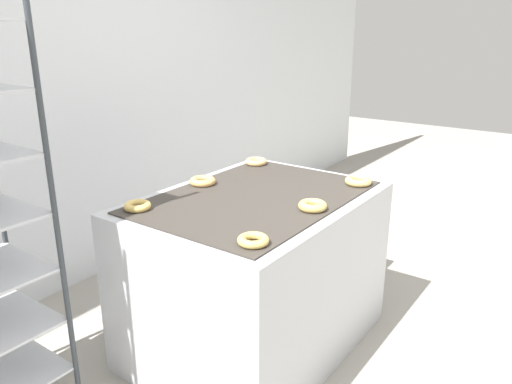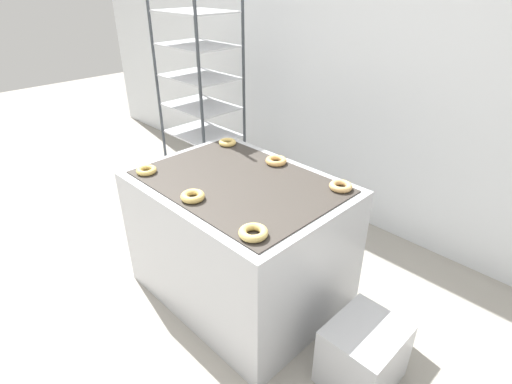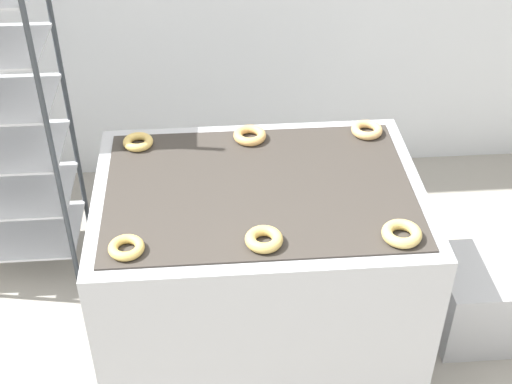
{
  "view_description": "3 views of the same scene",
  "coord_description": "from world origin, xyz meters",
  "px_view_note": "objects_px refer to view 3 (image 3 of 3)",
  "views": [
    {
      "loc": [
        -1.93,
        -0.66,
        1.66
      ],
      "look_at": [
        0.0,
        0.72,
        0.87
      ],
      "focal_mm": 35.0,
      "sensor_mm": 36.0,
      "label": 1
    },
    {
      "loc": [
        1.59,
        -0.7,
        1.95
      ],
      "look_at": [
        0.0,
        0.87,
        0.72
      ],
      "focal_mm": 28.0,
      "sensor_mm": 36.0,
      "label": 2
    },
    {
      "loc": [
        -0.18,
        -1.47,
        2.49
      ],
      "look_at": [
        0.0,
        0.87,
        0.72
      ],
      "focal_mm": 50.0,
      "sensor_mm": 36.0,
      "label": 3
    }
  ],
  "objects_px": {
    "fryer_machine": "(259,269)",
    "glaze_bin": "(474,299)",
    "donut_far_left": "(138,142)",
    "donut_far_right": "(367,130)",
    "donut_near_left": "(126,248)",
    "donut_far_center": "(250,135)",
    "donut_near_center": "(264,239)",
    "donut_near_right": "(402,234)"
  },
  "relations": [
    {
      "from": "fryer_machine",
      "to": "donut_near_left",
      "type": "relative_size",
      "value": 10.17
    },
    {
      "from": "donut_near_right",
      "to": "donut_far_right",
      "type": "relative_size",
      "value": 1.07
    },
    {
      "from": "glaze_bin",
      "to": "donut_far_right",
      "type": "height_order",
      "value": "donut_far_right"
    },
    {
      "from": "glaze_bin",
      "to": "donut_near_left",
      "type": "distance_m",
      "value": 1.64
    },
    {
      "from": "fryer_machine",
      "to": "glaze_bin",
      "type": "bearing_deg",
      "value": -0.84
    },
    {
      "from": "glaze_bin",
      "to": "donut_near_center",
      "type": "bearing_deg",
      "value": -162.18
    },
    {
      "from": "glaze_bin",
      "to": "donut_near_center",
      "type": "relative_size",
      "value": 2.97
    },
    {
      "from": "fryer_machine",
      "to": "donut_far_left",
      "type": "height_order",
      "value": "donut_far_left"
    },
    {
      "from": "donut_near_left",
      "to": "donut_near_right",
      "type": "bearing_deg",
      "value": -0.24
    },
    {
      "from": "donut_near_right",
      "to": "donut_far_right",
      "type": "distance_m",
      "value": 0.69
    },
    {
      "from": "glaze_bin",
      "to": "donut_far_center",
      "type": "bearing_deg",
      "value": 159.83
    },
    {
      "from": "donut_near_left",
      "to": "donut_far_center",
      "type": "xyz_separation_m",
      "value": [
        0.47,
        0.68,
        0.0
      ]
    },
    {
      "from": "donut_far_center",
      "to": "donut_far_right",
      "type": "bearing_deg",
      "value": 0.64
    },
    {
      "from": "donut_near_center",
      "to": "fryer_machine",
      "type": "bearing_deg",
      "value": 88.29
    },
    {
      "from": "donut_near_center",
      "to": "donut_near_right",
      "type": "relative_size",
      "value": 0.94
    },
    {
      "from": "glaze_bin",
      "to": "donut_far_center",
      "type": "relative_size",
      "value": 2.86
    },
    {
      "from": "fryer_machine",
      "to": "donut_near_center",
      "type": "bearing_deg",
      "value": -91.71
    },
    {
      "from": "donut_near_center",
      "to": "donut_far_right",
      "type": "relative_size",
      "value": 1.0
    },
    {
      "from": "donut_near_center",
      "to": "donut_far_left",
      "type": "bearing_deg",
      "value": 125.37
    },
    {
      "from": "donut_near_right",
      "to": "donut_far_center",
      "type": "height_order",
      "value": "donut_near_right"
    },
    {
      "from": "donut_far_center",
      "to": "donut_far_left",
      "type": "bearing_deg",
      "value": -178.5
    },
    {
      "from": "donut_far_center",
      "to": "donut_near_left",
      "type": "bearing_deg",
      "value": -124.85
    },
    {
      "from": "donut_near_right",
      "to": "donut_far_left",
      "type": "xyz_separation_m",
      "value": [
        -0.95,
        0.67,
        -0.0
      ]
    },
    {
      "from": "donut_near_center",
      "to": "donut_far_left",
      "type": "relative_size",
      "value": 1.06
    },
    {
      "from": "donut_near_left",
      "to": "donut_far_right",
      "type": "xyz_separation_m",
      "value": [
        0.97,
        0.68,
        0.0
      ]
    },
    {
      "from": "fryer_machine",
      "to": "glaze_bin",
      "type": "height_order",
      "value": "fryer_machine"
    },
    {
      "from": "donut_far_left",
      "to": "donut_far_right",
      "type": "distance_m",
      "value": 0.97
    },
    {
      "from": "glaze_bin",
      "to": "donut_near_right",
      "type": "height_order",
      "value": "donut_near_right"
    },
    {
      "from": "fryer_machine",
      "to": "donut_near_left",
      "type": "bearing_deg",
      "value": -145.51
    },
    {
      "from": "donut_near_left",
      "to": "donut_near_right",
      "type": "distance_m",
      "value": 0.96
    },
    {
      "from": "fryer_machine",
      "to": "glaze_bin",
      "type": "relative_size",
      "value": 3.22
    },
    {
      "from": "glaze_bin",
      "to": "donut_near_left",
      "type": "relative_size",
      "value": 3.16
    },
    {
      "from": "donut_near_center",
      "to": "glaze_bin",
      "type": "bearing_deg",
      "value": 17.82
    },
    {
      "from": "fryer_machine",
      "to": "donut_far_left",
      "type": "distance_m",
      "value": 0.73
    },
    {
      "from": "glaze_bin",
      "to": "donut_near_left",
      "type": "height_order",
      "value": "donut_near_left"
    },
    {
      "from": "fryer_machine",
      "to": "donut_near_left",
      "type": "xyz_separation_m",
      "value": [
        -0.48,
        -0.33,
        0.44
      ]
    },
    {
      "from": "donut_near_left",
      "to": "donut_near_right",
      "type": "height_order",
      "value": "donut_near_right"
    },
    {
      "from": "donut_near_left",
      "to": "donut_far_left",
      "type": "xyz_separation_m",
      "value": [
        0.0,
        0.67,
        0.0
      ]
    },
    {
      "from": "donut_far_left",
      "to": "donut_far_center",
      "type": "height_order",
      "value": "donut_far_center"
    },
    {
      "from": "donut_near_left",
      "to": "donut_near_center",
      "type": "relative_size",
      "value": 0.94
    },
    {
      "from": "donut_near_left",
      "to": "glaze_bin",
      "type": "bearing_deg",
      "value": 12.35
    },
    {
      "from": "glaze_bin",
      "to": "donut_far_center",
      "type": "distance_m",
      "value": 1.25
    }
  ]
}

